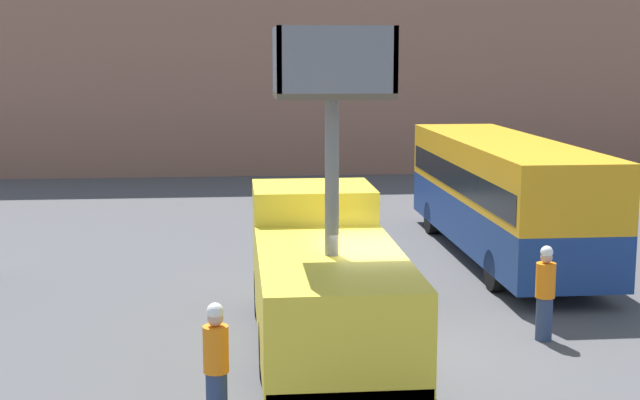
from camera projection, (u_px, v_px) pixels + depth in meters
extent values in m
plane|color=#4C4C4F|center=(391.00, 356.00, 16.45)|extent=(120.00, 120.00, 0.00)
cube|color=#936651|center=(290.00, 48.00, 44.93)|extent=(44.00, 10.00, 11.65)
cube|color=yellow|center=(313.00, 240.00, 18.89)|extent=(2.50, 2.24, 2.35)
cube|color=yellow|center=(332.00, 303.00, 15.28)|extent=(2.50, 5.22, 1.70)
cube|color=red|center=(350.00, 399.00, 12.88)|extent=(2.45, 0.10, 0.24)
cylinder|color=black|center=(262.00, 293.00, 18.97)|extent=(0.30, 0.97, 0.97)
cylinder|color=black|center=(364.00, 290.00, 19.17)|extent=(0.30, 0.97, 0.97)
cylinder|color=black|center=(268.00, 350.00, 15.31)|extent=(0.30, 0.97, 0.97)
cylinder|color=black|center=(394.00, 346.00, 15.51)|extent=(0.30, 0.97, 0.97)
cylinder|color=slate|center=(332.00, 177.00, 14.93)|extent=(0.24, 0.24, 2.67)
cube|color=brown|center=(332.00, 95.00, 14.70)|extent=(1.90, 1.70, 0.10)
cube|color=slate|center=(277.00, 59.00, 14.52)|extent=(0.08, 1.70, 1.05)
cube|color=slate|center=(387.00, 59.00, 14.69)|extent=(0.08, 1.70, 1.05)
cube|color=slate|center=(327.00, 59.00, 15.41)|extent=(1.90, 0.08, 1.05)
cube|color=slate|center=(338.00, 60.00, 13.81)|extent=(1.90, 0.08, 1.05)
cube|color=navy|center=(501.00, 220.00, 24.32)|extent=(2.59, 11.06, 1.27)
cube|color=orange|center=(502.00, 168.00, 24.09)|extent=(2.59, 11.06, 1.55)
cube|color=black|center=(502.00, 177.00, 24.13)|extent=(2.61, 10.62, 0.68)
cylinder|color=black|center=(432.00, 218.00, 27.67)|extent=(0.30, 0.98, 0.98)
cylinder|color=black|center=(504.00, 217.00, 27.88)|extent=(0.30, 0.98, 0.98)
cylinder|color=black|center=(495.00, 270.00, 20.93)|extent=(0.30, 0.98, 0.98)
cylinder|color=black|center=(589.00, 268.00, 21.15)|extent=(0.30, 0.98, 0.98)
cylinder|color=navy|center=(217.00, 400.00, 13.20)|extent=(0.32, 0.32, 0.88)
cylinder|color=orange|center=(216.00, 349.00, 13.07)|extent=(0.38, 0.38, 0.70)
sphere|color=tan|center=(215.00, 318.00, 12.99)|extent=(0.24, 0.24, 0.24)
sphere|color=white|center=(215.00, 311.00, 12.98)|extent=(0.25, 0.25, 0.25)
cylinder|color=navy|center=(544.00, 319.00, 17.32)|extent=(0.32, 0.32, 0.86)
cylinder|color=orange|center=(546.00, 280.00, 17.19)|extent=(0.38, 0.38, 0.68)
sphere|color=tan|center=(547.00, 257.00, 17.12)|extent=(0.23, 0.23, 0.23)
sphere|color=white|center=(547.00, 252.00, 17.10)|extent=(0.24, 0.24, 0.24)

